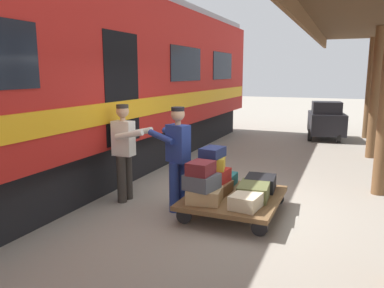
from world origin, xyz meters
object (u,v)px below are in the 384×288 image
Objects in this scene: suitcase_maroon_trunk at (201,168)px; suitcase_olive_duffel at (254,191)px; suitcase_brown_leather at (215,188)px; porter_in_overalls at (177,155)px; suitcase_teal_softside at (224,180)px; suitcase_slate_roller at (202,182)px; suitcase_black_hardshell at (260,183)px; suitcase_navy_fabric at (213,152)px; suitcase_tan_vintage at (205,195)px; luggage_cart at (234,198)px; suitcase_cream_canvas at (246,201)px; suitcase_yellow_case at (215,163)px; train_car at (57,82)px; porter_by_door at (125,149)px; baggage_tug at (326,121)px; suitcase_red_plastic at (214,176)px.

suitcase_olive_duffel is at bearing -143.97° from suitcase_maroon_trunk.
suitcase_brown_leather is 0.81m from porter_in_overalls.
suitcase_teal_softside is 1.02m from porter_in_overalls.
suitcase_brown_leather is 0.55m from suitcase_slate_roller.
suitcase_navy_fabric is at bearing 32.12° from suitcase_black_hardshell.
suitcase_tan_vintage is 0.43m from suitcase_maroon_trunk.
luggage_cart is 3.51× the size of suitcase_cream_canvas.
suitcase_maroon_trunk is (0.05, 0.51, 0.45)m from suitcase_brown_leather.
suitcase_maroon_trunk is at bearing 54.55° from suitcase_black_hardshell.
suitcase_teal_softside is at bearing -55.58° from luggage_cart.
suitcase_brown_leather is at bearing 151.53° from suitcase_navy_fabric.
suitcase_olive_duffel is 0.76m from suitcase_yellow_case.
luggage_cart is 0.59m from suitcase_cream_canvas.
suitcase_tan_vintage is (0.00, 0.47, 0.02)m from suitcase_brown_leather.
suitcase_maroon_trunk is at bearing 87.07° from suitcase_teal_softside.
suitcase_black_hardshell is (-4.05, -0.15, -1.64)m from train_car.
porter_in_overalls is 1.00× the size of porter_by_door.
suitcase_brown_leather is (0.00, 0.47, -0.01)m from suitcase_teal_softside.
suitcase_olive_duffel is at bearing -90.00° from suitcase_cream_canvas.
porter_in_overalls is at bearing -29.62° from suitcase_slate_roller.
suitcase_yellow_case is at bearing 80.76° from baggage_tug.
train_car is 4.45m from suitcase_cream_canvas.
suitcase_brown_leather is at bearing -36.12° from suitcase_cream_canvas.
suitcase_olive_duffel is 1.27× the size of suitcase_cream_canvas.
suitcase_maroon_trunk is 0.24× the size of porter_in_overalls.
suitcase_navy_fabric is 0.63m from suitcase_slate_roller.
suitcase_brown_leather is at bearing 90.00° from suitcase_teal_softside.
suitcase_cream_canvas is 0.82m from suitcase_maroon_trunk.
suitcase_brown_leather reaches higher than luggage_cart.
luggage_cart is 0.92× the size of baggage_tug.
porter_by_door is (1.56, 0.15, -0.05)m from suitcase_navy_fabric.
suitcase_navy_fabric is (0.04, -0.01, 0.39)m from suitcase_red_plastic.
suitcase_olive_duffel is (-4.05, 0.32, -1.64)m from train_car.
porter_in_overalls is at bearing 8.40° from suitcase_olive_duffel.
suitcase_teal_softside is 1.01× the size of suitcase_brown_leather.
suitcase_olive_duffel is 1.43× the size of suitcase_navy_fabric.
baggage_tug is (-1.84, -8.05, -0.30)m from porter_in_overalls.
suitcase_red_plastic reaches higher than suitcase_olive_duffel.
porter_in_overalls is at bearing 17.24° from suitcase_brown_leather.
suitcase_tan_vintage is 8.44m from baggage_tug.
baggage_tug is (-4.66, -7.54, -1.43)m from train_car.
suitcase_yellow_case is (0.02, -0.05, 0.40)m from suitcase_brown_leather.
suitcase_red_plastic is at bearing 80.81° from baggage_tug.
suitcase_black_hardshell is at bearing -147.69° from suitcase_yellow_case.
suitcase_teal_softside is 1.35× the size of suitcase_maroon_trunk.
suitcase_black_hardshell reaches higher than suitcase_tan_vintage.
baggage_tug is at bearing -96.76° from luggage_cart.
train_car reaches higher than porter_by_door.
luggage_cart is 3.31× the size of suitcase_red_plastic.
luggage_cart is at bearing 83.24° from baggage_tug.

